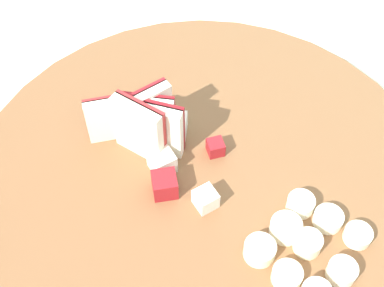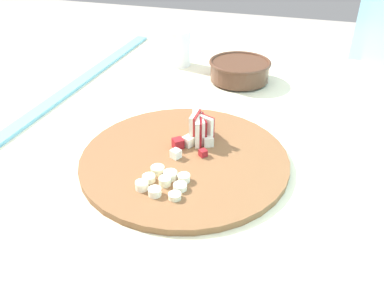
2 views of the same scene
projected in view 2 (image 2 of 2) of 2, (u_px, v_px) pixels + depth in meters
tile_backsplash at (366, 273)px, 0.83m from camera, size 2.40×0.04×1.44m
cutting_board at (185, 159)px, 0.82m from camera, size 0.43×0.43×0.01m
apple_wedge_fan at (200, 128)px, 0.85m from camera, size 0.09×0.06×0.06m
apple_dice_pile at (190, 145)px, 0.83m from camera, size 0.09×0.09×0.02m
banana_slice_rows at (163, 181)px, 0.73m from camera, size 0.09×0.09×0.02m
ceramic_bowl at (240, 70)px, 1.16m from camera, size 0.18×0.18×0.06m
small_jar at (179, 48)px, 1.26m from camera, size 0.07×0.07×0.11m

